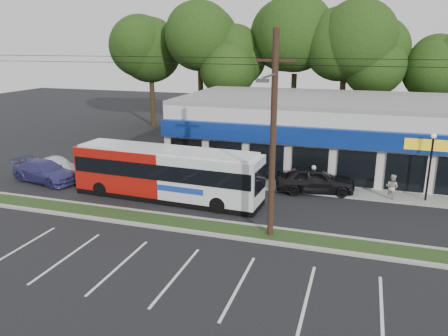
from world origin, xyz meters
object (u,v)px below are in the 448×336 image
object	(u,v)px
utility_pole	(269,130)
car_silver	(56,167)
pedestrian_b	(392,187)
metrobus	(167,172)
lamp_post	(431,160)
car_dark	(315,180)
pedestrian_a	(313,179)
car_blue	(45,171)

from	to	relation	value
utility_pole	car_silver	distance (m)	18.45
car_silver	pedestrian_b	size ratio (longest dim) A/B	2.37
metrobus	pedestrian_b	world-z (taller)	metrobus
lamp_post	metrobus	world-z (taller)	lamp_post
car_dark	utility_pole	bearing A→B (deg)	157.55
utility_pole	lamp_post	xyz separation A→B (m)	(8.17, 7.87, -2.74)
metrobus	lamp_post	bearing A→B (deg)	18.58
metrobus	car_dark	bearing A→B (deg)	27.79
pedestrian_a	pedestrian_b	distance (m)	4.81
lamp_post	metrobus	xyz separation A→B (m)	(-15.25, -4.30, -0.97)
car_dark	pedestrian_b	xyz separation A→B (m)	(4.67, 0.01, -0.04)
metrobus	car_dark	distance (m)	9.50
metrobus	car_blue	world-z (taller)	metrobus
lamp_post	car_silver	distance (m)	25.28
car_silver	car_blue	distance (m)	1.54
lamp_post	car_blue	distance (m)	25.17
metrobus	car_silver	distance (m)	10.10
car_dark	pedestrian_b	size ratio (longest dim) A/B	3.07
lamp_post	pedestrian_b	size ratio (longest dim) A/B	2.60
lamp_post	car_dark	world-z (taller)	lamp_post
metrobus	pedestrian_b	size ratio (longest dim) A/B	7.35
lamp_post	car_dark	bearing A→B (deg)	-177.35
car_silver	pedestrian_a	size ratio (longest dim) A/B	2.13
metrobus	car_silver	bearing A→B (deg)	171.33
car_dark	pedestrian_b	distance (m)	4.67
car_silver	pedestrian_a	world-z (taller)	pedestrian_a
metrobus	pedestrian_b	xyz separation A→B (m)	(13.25, 4.00, -0.88)
car_dark	metrobus	bearing A→B (deg)	103.72
pedestrian_a	pedestrian_b	bearing A→B (deg)	170.90
lamp_post	pedestrian_b	xyz separation A→B (m)	(-2.00, -0.30, -1.85)
car_blue	pedestrian_a	distance (m)	18.34
lamp_post	car_silver	bearing A→B (deg)	-174.77
metrobus	car_silver	world-z (taller)	metrobus
lamp_post	car_dark	size ratio (longest dim) A/B	0.85
utility_pole	car_blue	xyz separation A→B (m)	(-16.64, 4.07, -4.67)
car_blue	utility_pole	bearing A→B (deg)	-92.05
utility_pole	pedestrian_b	distance (m)	10.79
utility_pole	metrobus	size ratio (longest dim) A/B	4.16
pedestrian_a	lamp_post	bearing A→B (deg)	173.42
utility_pole	car_silver	xyz separation A→B (m)	(-16.92, 5.58, -4.78)
utility_pole	car_dark	bearing A→B (deg)	78.79
metrobus	pedestrian_a	distance (m)	9.37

